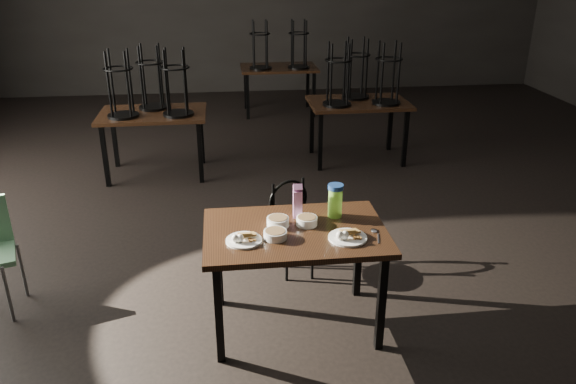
{
  "coord_description": "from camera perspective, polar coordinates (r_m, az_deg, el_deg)",
  "views": [
    {
      "loc": [
        -1.0,
        -4.51,
        2.44
      ],
      "look_at": [
        -0.57,
        -0.85,
        0.85
      ],
      "focal_mm": 35.0,
      "sensor_mm": 36.0,
      "label": 1
    }
  ],
  "objects": [
    {
      "name": "plate_left",
      "position": [
        3.55,
        -4.53,
        -4.74
      ],
      "size": [
        0.23,
        0.23,
        0.07
      ],
      "color": "white",
      "rests_on": "main_table"
    },
    {
      "name": "bg_table_far",
      "position": [
        9.08,
        -0.93,
        12.58
      ],
      "size": [
        1.2,
        0.8,
        1.48
      ],
      "color": "black",
      "rests_on": "ground"
    },
    {
      "name": "bowl_far",
      "position": [
        3.75,
        1.92,
        -2.92
      ],
      "size": [
        0.14,
        0.14,
        0.06
      ],
      "color": "white",
      "rests_on": "main_table"
    },
    {
      "name": "bg_table_left",
      "position": [
        6.6,
        -13.63,
        8.08
      ],
      "size": [
        1.2,
        0.8,
        1.48
      ],
      "color": "black",
      "rests_on": "ground"
    },
    {
      "name": "main_table",
      "position": [
        3.73,
        0.73,
        -4.93
      ],
      "size": [
        1.2,
        0.8,
        0.75
      ],
      "color": "black",
      "rests_on": "ground"
    },
    {
      "name": "bowl_big",
      "position": [
        3.58,
        -1.31,
        -4.31
      ],
      "size": [
        0.15,
        0.15,
        0.05
      ],
      "color": "white",
      "rests_on": "main_table"
    },
    {
      "name": "bg_table_right",
      "position": [
        6.96,
        7.22,
        9.32
      ],
      "size": [
        1.2,
        0.8,
        1.48
      ],
      "color": "black",
      "rests_on": "ground"
    },
    {
      "name": "juice_carton",
      "position": [
        3.83,
        0.99,
        -0.99
      ],
      "size": [
        0.06,
        0.06,
        0.24
      ],
      "color": "#951B79",
      "rests_on": "main_table"
    },
    {
      "name": "water_bottle",
      "position": [
        3.84,
        4.83,
        -0.84
      ],
      "size": [
        0.14,
        0.14,
        0.24
      ],
      "color": "#90E744",
      "rests_on": "main_table"
    },
    {
      "name": "spoon",
      "position": [
        3.7,
        8.8,
        -4.01
      ],
      "size": [
        0.05,
        0.21,
        0.01
      ],
      "color": "silver",
      "rests_on": "main_table"
    },
    {
      "name": "bentwood_chair",
      "position": [
        4.49,
        0.63,
        -2.87
      ],
      "size": [
        0.41,
        0.4,
        0.77
      ],
      "rotation": [
        0.0,
        0.0,
        0.4
      ],
      "color": "black",
      "rests_on": "ground"
    },
    {
      "name": "bowl_near",
      "position": [
        3.74,
        -1.04,
        -3.0
      ],
      "size": [
        0.15,
        0.15,
        0.06
      ],
      "color": "white",
      "rests_on": "main_table"
    },
    {
      "name": "plate_right",
      "position": [
        3.59,
        6.06,
        -4.44
      ],
      "size": [
        0.25,
        0.25,
        0.08
      ],
      "color": "white",
      "rests_on": "main_table"
    }
  ]
}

